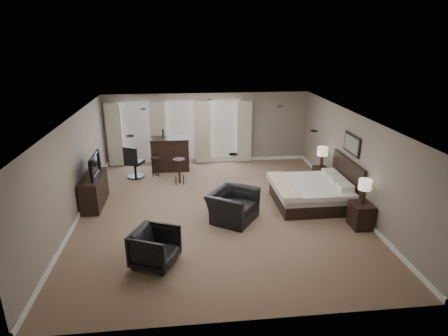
{
  "coord_description": "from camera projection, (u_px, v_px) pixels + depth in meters",
  "views": [
    {
      "loc": [
        -0.86,
        -9.3,
        4.61
      ],
      "look_at": [
        0.2,
        0.4,
        1.1
      ],
      "focal_mm": 30.0,
      "sensor_mm": 36.0,
      "label": 1
    }
  ],
  "objects": [
    {
      "name": "nightstand_far",
      "position": [
        320.0,
        176.0,
        12.1
      ],
      "size": [
        0.42,
        0.51,
        0.56
      ],
      "primitive_type": "cube",
      "color": "black",
      "rests_on": "ground"
    },
    {
      "name": "bed",
      "position": [
        309.0,
        183.0,
        10.52
      ],
      "size": [
        2.08,
        1.98,
        1.32
      ],
      "primitive_type": "cube",
      "color": "silver",
      "rests_on": "ground"
    },
    {
      "name": "bar_counter",
      "position": [
        170.0,
        154.0,
        13.27
      ],
      "size": [
        1.36,
        0.71,
        1.19
      ],
      "primitive_type": "cube",
      "color": "black",
      "rests_on": "ground"
    },
    {
      "name": "nightstand_near",
      "position": [
        361.0,
        215.0,
        9.37
      ],
      "size": [
        0.48,
        0.59,
        0.64
      ],
      "primitive_type": "cube",
      "color": "black",
      "rests_on": "ground"
    },
    {
      "name": "lamp_far",
      "position": [
        322.0,
        157.0,
        11.89
      ],
      "size": [
        0.33,
        0.33,
        0.69
      ],
      "primitive_type": "cube",
      "color": "beige",
      "rests_on": "nightstand_far"
    },
    {
      "name": "armchair_near",
      "position": [
        233.0,
        201.0,
        9.69
      ],
      "size": [
        1.33,
        1.44,
        1.06
      ],
      "primitive_type": "imported",
      "rotation": [
        0.0,
        0.0,
        0.97
      ],
      "color": "black",
      "rests_on": "ground"
    },
    {
      "name": "bar_stool_left",
      "position": [
        155.0,
        166.0,
        12.8
      ],
      "size": [
        0.33,
        0.33,
        0.67
      ],
      "primitive_type": "cube",
      "rotation": [
        0.0,
        0.0,
        0.05
      ],
      "color": "black",
      "rests_on": "ground"
    },
    {
      "name": "dresser",
      "position": [
        94.0,
        191.0,
        10.55
      ],
      "size": [
        0.49,
        1.51,
        0.88
      ],
      "primitive_type": "cube",
      "color": "black",
      "rests_on": "ground"
    },
    {
      "name": "armchair_far",
      "position": [
        155.0,
        246.0,
        7.8
      ],
      "size": [
        1.08,
        1.1,
        0.88
      ],
      "primitive_type": "imported",
      "rotation": [
        0.0,
        0.0,
        1.16
      ],
      "color": "black",
      "rests_on": "ground"
    },
    {
      "name": "wall_art",
      "position": [
        352.0,
        144.0,
        10.27
      ],
      "size": [
        0.04,
        0.96,
        0.56
      ],
      "primitive_type": "cube",
      "color": "slate",
      "rests_on": "room"
    },
    {
      "name": "tv",
      "position": [
        92.0,
        174.0,
        10.38
      ],
      "size": [
        0.63,
        1.09,
        0.14
      ],
      "primitive_type": "imported",
      "rotation": [
        0.0,
        0.0,
        1.57
      ],
      "color": "black",
      "rests_on": "dresser"
    },
    {
      "name": "lamp_near",
      "position": [
        364.0,
        192.0,
        9.16
      ],
      "size": [
        0.31,
        0.31,
        0.64
      ],
      "primitive_type": "cube",
      "color": "beige",
      "rests_on": "nightstand_near"
    },
    {
      "name": "desk_chair",
      "position": [
        135.0,
        162.0,
        12.58
      ],
      "size": [
        0.75,
        0.75,
        1.12
      ],
      "primitive_type": "cube",
      "rotation": [
        0.0,
        0.0,
        2.72
      ],
      "color": "black",
      "rests_on": "ground"
    },
    {
      "name": "window_bay",
      "position": [
        180.0,
        133.0,
        13.68
      ],
      "size": [
        5.25,
        0.2,
        2.3
      ],
      "color": "silver",
      "rests_on": "room"
    },
    {
      "name": "bar_stool_right",
      "position": [
        179.0,
        171.0,
        12.1
      ],
      "size": [
        0.41,
        0.41,
        0.84
      ],
      "primitive_type": "cube",
      "rotation": [
        0.0,
        0.0,
        -0.04
      ],
      "color": "black",
      "rests_on": "ground"
    },
    {
      "name": "room",
      "position": [
        218.0,
        166.0,
        9.91
      ],
      "size": [
        7.6,
        8.6,
        2.64
      ],
      "color": "brown",
      "rests_on": "ground"
    }
  ]
}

